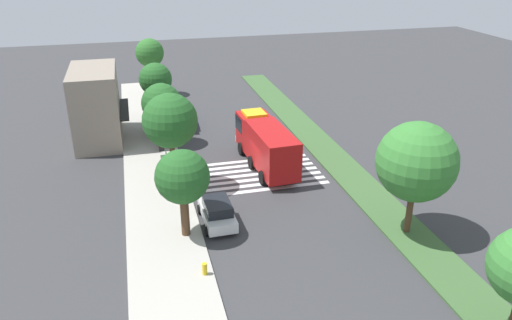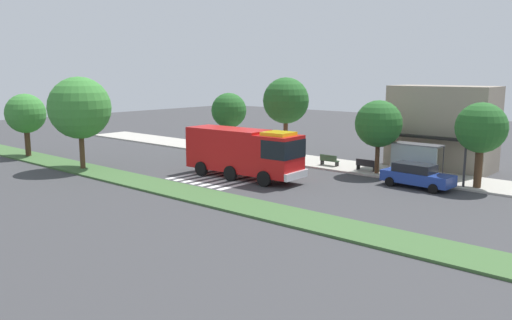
# 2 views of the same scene
# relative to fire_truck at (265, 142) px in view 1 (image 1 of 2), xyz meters

# --- Properties ---
(ground_plane) EXTENTS (120.00, 120.00, 0.00)m
(ground_plane) POSITION_rel_fire_truck_xyz_m (-1.64, 1.06, -2.08)
(ground_plane) COLOR #38383A
(sidewalk) EXTENTS (60.00, 4.70, 0.14)m
(sidewalk) POSITION_rel_fire_truck_xyz_m (-1.64, 9.01, -2.01)
(sidewalk) COLOR #ADA89E
(sidewalk) RESTS_ON ground_plane
(median_strip) EXTENTS (60.00, 3.00, 0.14)m
(median_strip) POSITION_rel_fire_truck_xyz_m (-1.64, -6.04, -2.01)
(median_strip) COLOR #3D6033
(median_strip) RESTS_ON ground_plane
(crosswalk) EXTENTS (5.85, 10.08, 0.01)m
(crosswalk) POSITION_rel_fire_truck_xyz_m (-1.59, 1.06, -2.07)
(crosswalk) COLOR silver
(crosswalk) RESTS_ON ground_plane
(fire_truck) EXTENTS (9.63, 3.21, 3.69)m
(fire_truck) POSITION_rel_fire_truck_xyz_m (0.00, 0.00, 0.00)
(fire_truck) COLOR #B71414
(fire_truck) RESTS_ON ground_plane
(parked_car_west) EXTENTS (4.45, 2.16, 1.68)m
(parked_car_west) POSITION_rel_fire_truck_xyz_m (-8.06, 5.46, -1.21)
(parked_car_west) COLOR silver
(parked_car_west) RESTS_ON ground_plane
(parked_car_mid) EXTENTS (4.87, 2.21, 1.65)m
(parked_car_mid) POSITION_rel_fire_truck_xyz_m (10.75, 5.46, -1.22)
(parked_car_mid) COLOR navy
(parked_car_mid) RESTS_ON ground_plane
(bus_stop_shelter) EXTENTS (3.50, 1.40, 2.46)m
(bus_stop_shelter) POSITION_rel_fire_truck_xyz_m (9.48, 7.98, -0.19)
(bus_stop_shelter) COLOR #4C4C51
(bus_stop_shelter) RESTS_ON sidewalk
(bench_near_shelter) EXTENTS (1.60, 0.50, 0.90)m
(bench_near_shelter) POSITION_rel_fire_truck_xyz_m (5.48, 8.00, -1.48)
(bench_near_shelter) COLOR black
(bench_near_shelter) RESTS_ON sidewalk
(bench_west_of_shelter) EXTENTS (1.60, 0.50, 0.90)m
(bench_west_of_shelter) POSITION_rel_fire_truck_xyz_m (2.05, 8.00, -1.48)
(bench_west_of_shelter) COLOR #2D472D
(bench_west_of_shelter) RESTS_ON sidewalk
(street_lamp) EXTENTS (0.36, 0.36, 5.41)m
(street_lamp) POSITION_rel_fire_truck_xyz_m (13.29, 7.26, 1.31)
(street_lamp) COLOR #2D2D30
(street_lamp) RESTS_ON sidewalk
(storefront_building) EXTENTS (8.03, 4.82, 6.70)m
(storefront_building) POSITION_rel_fire_truck_xyz_m (9.21, 13.36, 1.27)
(storefront_building) COLOR gray
(storefront_building) RESTS_ON ground_plane
(sidewalk_tree_far_west) EXTENTS (3.34, 3.34, 5.70)m
(sidewalk_tree_far_west) POSITION_rel_fire_truck_xyz_m (-9.14, 7.66, 2.04)
(sidewalk_tree_far_west) COLOR #513823
(sidewalk_tree_far_west) RESTS_ON sidewalk
(sidewalk_tree_west) EXTENTS (3.98, 3.98, 7.21)m
(sidewalk_tree_west) POSITION_rel_fire_truck_xyz_m (-2.28, 7.66, 3.25)
(sidewalk_tree_west) COLOR #513823
(sidewalk_tree_west) RESTS_ON sidewalk
(sidewalk_tree_center) EXTENTS (3.55, 3.55, 5.57)m
(sidewalk_tree_center) POSITION_rel_fire_truck_xyz_m (6.59, 7.66, 1.85)
(sidewalk_tree_center) COLOR #47301E
(sidewalk_tree_center) RESTS_ON sidewalk
(sidewalk_tree_east) EXTENTS (3.34, 3.34, 5.70)m
(sidewalk_tree_east) POSITION_rel_fire_truck_xyz_m (14.05, 7.66, 2.05)
(sidewalk_tree_east) COLOR #47301E
(sidewalk_tree_east) RESTS_ON sidewalk
(sidewalk_tree_far_east) EXTENTS (3.28, 3.28, 6.62)m
(sidewalk_tree_far_east) POSITION_rel_fire_truck_xyz_m (22.62, 7.66, 2.95)
(sidewalk_tree_far_east) COLOR #47301E
(sidewalk_tree_far_east) RESTS_ON sidewalk
(median_tree_west) EXTENTS (4.91, 4.91, 7.30)m
(median_tree_west) POSITION_rel_fire_truck_xyz_m (-12.28, -6.04, 2.90)
(median_tree_west) COLOR #513823
(median_tree_west) RESTS_ON median_strip
(fire_hydrant) EXTENTS (0.28, 0.28, 0.70)m
(fire_hydrant) POSITION_rel_fire_truck_xyz_m (-13.50, 7.16, -1.59)
(fire_hydrant) COLOR gold
(fire_hydrant) RESTS_ON sidewalk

